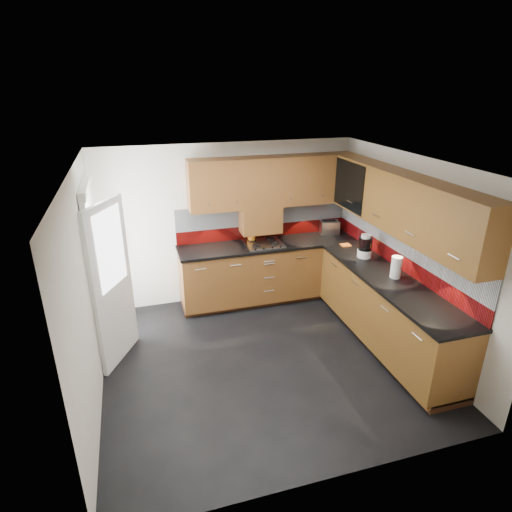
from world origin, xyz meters
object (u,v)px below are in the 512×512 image
object	(u,v)px
gas_hob	(264,243)
utensil_pot	(251,236)
food_processor	(365,247)
toaster	(329,227)

from	to	relation	value
gas_hob	utensil_pot	size ratio (longest dim) A/B	1.36
utensil_pot	food_processor	bearing A→B (deg)	-37.42
gas_hob	toaster	world-z (taller)	toaster
utensil_pot	toaster	bearing A→B (deg)	0.74
utensil_pot	food_processor	distance (m)	1.68
food_processor	toaster	bearing A→B (deg)	92.02
toaster	food_processor	size ratio (longest dim) A/B	0.98
utensil_pot	toaster	distance (m)	1.29
gas_hob	utensil_pot	bearing A→B (deg)	132.61
gas_hob	food_processor	distance (m)	1.47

